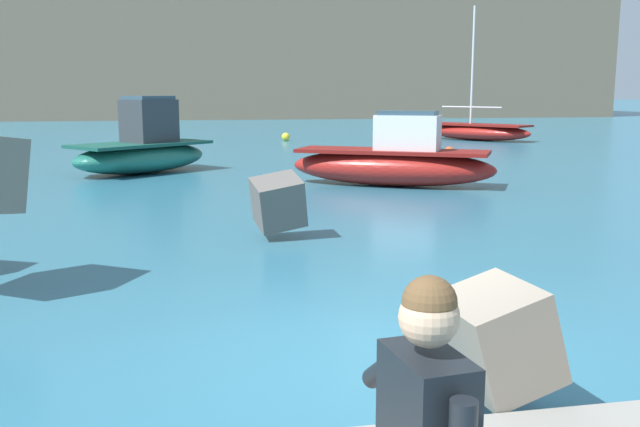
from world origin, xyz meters
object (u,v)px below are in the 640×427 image
(boat_near_right, at_px, (394,161))
(boat_mid_left, at_px, (478,131))
(mooring_buoy_outer, at_px, (286,137))
(boat_near_left, at_px, (143,149))
(mooring_buoy_inner, at_px, (449,152))

(boat_near_right, relative_size, boat_mid_left, 0.82)
(boat_mid_left, bearing_deg, mooring_buoy_outer, 171.61)
(boat_near_left, distance_m, mooring_buoy_outer, 15.44)
(boat_near_right, bearing_deg, boat_near_left, 146.94)
(boat_near_left, bearing_deg, boat_near_right, -33.06)
(boat_near_right, height_order, mooring_buoy_inner, boat_near_right)
(boat_near_right, relative_size, mooring_buoy_inner, 13.32)
(boat_near_left, bearing_deg, mooring_buoy_inner, 15.01)
(boat_mid_left, distance_m, mooring_buoy_outer, 10.41)
(boat_mid_left, bearing_deg, mooring_buoy_inner, -119.54)
(boat_near_left, xyz_separation_m, boat_near_right, (7.08, -4.61, -0.07))
(boat_near_right, distance_m, mooring_buoy_inner, 9.09)
(boat_mid_left, bearing_deg, boat_near_right, -120.27)
(mooring_buoy_inner, relative_size, mooring_buoy_outer, 1.00)
(boat_mid_left, xyz_separation_m, mooring_buoy_inner, (-5.23, -9.22, -0.28))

